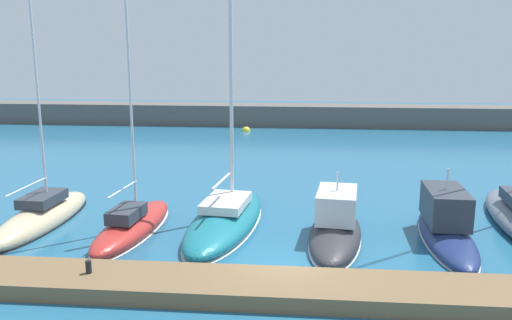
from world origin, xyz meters
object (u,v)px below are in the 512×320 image
object	(u,v)px
sailboat_red_second	(132,224)
motorboat_charcoal_fourth	(336,227)
mooring_buoy_yellow	(246,131)
sailboat_sand_nearest	(42,217)
motorboat_navy_fifth	(446,226)
sailboat_teal_third	(226,218)
dock_bollard	(89,267)

from	to	relation	value
sailboat_red_second	motorboat_charcoal_fourth	world-z (taller)	sailboat_red_second
sailboat_red_second	mooring_buoy_yellow	xyz separation A→B (m)	(1.86, 28.33, -0.39)
sailboat_sand_nearest	mooring_buoy_yellow	distance (m)	28.22
sailboat_sand_nearest	motorboat_navy_fifth	world-z (taller)	sailboat_sand_nearest
sailboat_red_second	sailboat_teal_third	world-z (taller)	sailboat_teal_third
sailboat_teal_third	mooring_buoy_yellow	xyz separation A→B (m)	(-2.06, 27.16, -0.39)
sailboat_red_second	motorboat_charcoal_fourth	xyz separation A→B (m)	(8.77, 0.02, 0.13)
sailboat_sand_nearest	sailboat_red_second	bearing A→B (deg)	-98.22
sailboat_sand_nearest	motorboat_navy_fifth	xyz separation A→B (m)	(17.89, -0.45, 0.30)
sailboat_red_second	sailboat_teal_third	size ratio (longest dim) A/B	0.97
mooring_buoy_yellow	sailboat_sand_nearest	bearing A→B (deg)	-103.09
sailboat_red_second	dock_bollard	size ratio (longest dim) A/B	34.28
motorboat_navy_fifth	motorboat_charcoal_fourth	bearing A→B (deg)	96.79
motorboat_navy_fifth	sailboat_teal_third	bearing A→B (deg)	87.50
sailboat_sand_nearest	sailboat_red_second	xyz separation A→B (m)	(4.52, -0.84, 0.08)
sailboat_teal_third	mooring_buoy_yellow	world-z (taller)	sailboat_teal_third
motorboat_charcoal_fourth	dock_bollard	size ratio (longest dim) A/B	15.99
mooring_buoy_yellow	dock_bollard	xyz separation A→B (m)	(-1.57, -33.73, 0.77)
sailboat_red_second	dock_bollard	world-z (taller)	sailboat_red_second
mooring_buoy_yellow	motorboat_navy_fifth	bearing A→B (deg)	-67.63
sailboat_teal_third	sailboat_red_second	bearing A→B (deg)	112.83
sailboat_sand_nearest	motorboat_navy_fifth	bearing A→B (deg)	-89.18
sailboat_sand_nearest	motorboat_charcoal_fourth	size ratio (longest dim) A/B	1.98
sailboat_sand_nearest	sailboat_teal_third	bearing A→B (deg)	-85.53
motorboat_charcoal_fourth	dock_bollard	bearing A→B (deg)	128.95
motorboat_charcoal_fourth	dock_bollard	world-z (taller)	motorboat_charcoal_fourth
motorboat_navy_fifth	mooring_buoy_yellow	size ratio (longest dim) A/B	8.84
sailboat_red_second	dock_bollard	distance (m)	5.42
sailboat_red_second	motorboat_navy_fifth	bearing A→B (deg)	-82.97
sailboat_red_second	mooring_buoy_yellow	bearing A→B (deg)	1.62
mooring_buoy_yellow	dock_bollard	size ratio (longest dim) A/B	1.91
sailboat_sand_nearest	sailboat_teal_third	size ratio (longest dim) A/B	0.89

